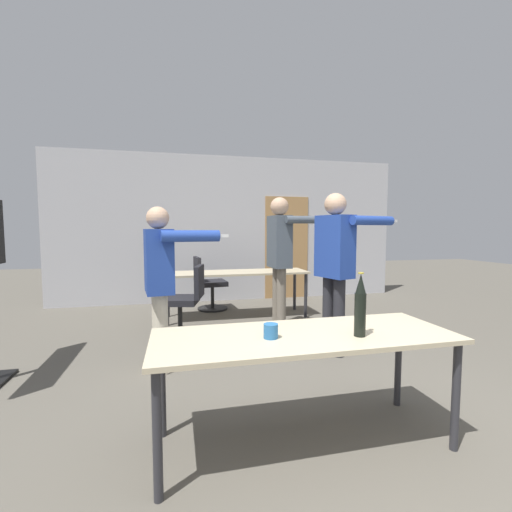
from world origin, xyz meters
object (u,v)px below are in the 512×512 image
at_px(person_center_tall, 335,257).
at_px(drink_cup, 271,331).
at_px(office_chair_far_right, 208,285).
at_px(person_far_watching, 280,250).
at_px(beer_bottle, 360,306).
at_px(office_chair_side_rolled, 186,303).
at_px(person_right_polo, 160,273).

distance_m(person_center_tall, drink_cup, 1.91).
bearing_deg(office_chair_far_right, person_far_watching, 22.94).
relative_size(office_chair_far_right, beer_bottle, 2.30).
bearing_deg(person_far_watching, office_chair_far_right, -153.76).
xyz_separation_m(office_chair_side_rolled, office_chair_far_right, (0.42, 1.37, 0.00)).
bearing_deg(office_chair_far_right, person_right_polo, -21.81).
height_order(person_center_tall, office_chair_far_right, person_center_tall).
height_order(person_right_polo, drink_cup, person_right_polo).
distance_m(person_right_polo, office_chair_side_rolled, 1.25).
bearing_deg(beer_bottle, person_right_polo, 129.28).
bearing_deg(person_right_polo, person_far_watching, 114.43).
height_order(person_right_polo, person_far_watching, person_far_watching).
xyz_separation_m(office_chair_far_right, drink_cup, (0.03, -3.92, 0.34)).
relative_size(person_center_tall, office_chair_far_right, 1.94).
relative_size(person_right_polo, beer_bottle, 4.03).
distance_m(person_right_polo, drink_cup, 1.64).
bearing_deg(office_chair_side_rolled, person_center_tall, -110.11).
relative_size(person_right_polo, person_center_tall, 0.90).
xyz_separation_m(person_far_watching, beer_bottle, (-0.26, -2.51, -0.20)).
bearing_deg(person_far_watching, drink_cup, -21.57).
xyz_separation_m(office_chair_far_right, beer_bottle, (0.58, -4.01, 0.49)).
xyz_separation_m(person_far_watching, office_chair_side_rolled, (-1.26, 0.13, -0.69)).
relative_size(office_chair_far_right, drink_cup, 10.35).
bearing_deg(beer_bottle, drink_cup, 171.28).
xyz_separation_m(person_center_tall, office_chair_side_rolled, (-1.60, 1.07, -0.66)).
relative_size(person_far_watching, beer_bottle, 4.54).
bearing_deg(drink_cup, person_right_polo, 115.96).
distance_m(person_far_watching, office_chair_far_right, 1.85).
height_order(person_center_tall, drink_cup, person_center_tall).
height_order(office_chair_far_right, beer_bottle, beer_bottle).
height_order(person_right_polo, office_chair_far_right, person_right_polo).
bearing_deg(office_chair_side_rolled, office_chair_far_right, -3.26).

